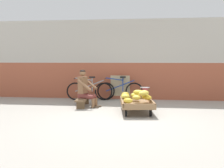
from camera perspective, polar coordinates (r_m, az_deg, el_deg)
name	(u,v)px	position (r m, az deg, el deg)	size (l,w,h in m)	color
ground_plane	(121,119)	(6.10, 2.13, -8.15)	(80.00, 80.00, 0.00)	#A39E93
back_wall	(128,60)	(9.18, 3.76, 5.63)	(16.00, 0.30, 2.90)	#A35138
banana_cart	(136,104)	(6.88, 5.65, -4.55)	(1.01, 1.53, 0.36)	#8E6B47
banana_pile	(136,95)	(6.89, 5.54, -2.63)	(0.93, 1.41, 0.27)	gold
low_bench	(83,100)	(7.77, -6.73, -3.69)	(0.35, 1.11, 0.27)	brown
vendor_seated	(85,88)	(7.67, -6.18, -1.02)	(0.73, 0.58, 1.14)	brown
plastic_crate	(145,101)	(7.87, 7.55, -3.94)	(0.36, 0.28, 0.30)	#19847F
weighing_scale	(145,92)	(7.82, 7.58, -1.75)	(0.30, 0.30, 0.29)	#28282D
bicycle_near_left	(89,90)	(8.89, -5.24, -1.49)	(1.66, 0.48, 0.86)	black
bicycle_far_left	(120,90)	(8.87, 1.84, -1.49)	(1.66, 0.48, 0.86)	black
sign_board	(120,87)	(9.05, 1.92, -0.78)	(0.70, 0.21, 0.89)	#C6B289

